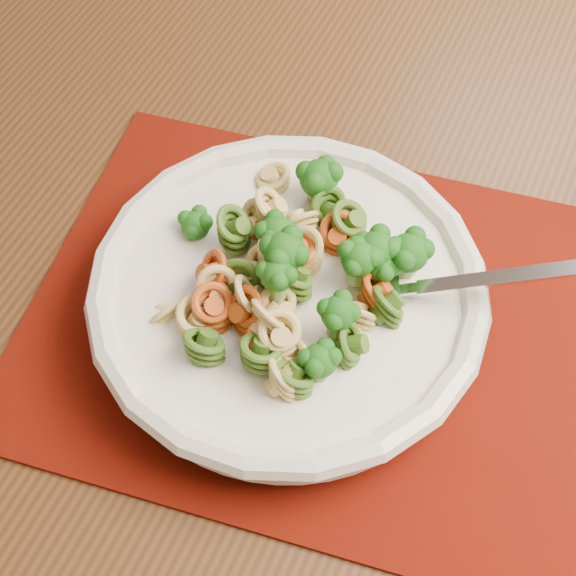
# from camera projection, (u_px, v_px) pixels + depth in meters

# --- Properties ---
(dining_table) EXTENTS (1.71, 1.31, 0.75)m
(dining_table) POSITION_uv_depth(u_px,v_px,m) (312.00, 222.00, 0.75)
(dining_table) COLOR #4D3115
(dining_table) RESTS_ON ground
(placemat) EXTENTS (0.44, 0.35, 0.00)m
(placemat) POSITION_uv_depth(u_px,v_px,m) (316.00, 320.00, 0.58)
(placemat) COLOR #610E04
(placemat) RESTS_ON dining_table
(pasta_bowl) EXTENTS (0.28, 0.28, 0.05)m
(pasta_bowl) POSITION_uv_depth(u_px,v_px,m) (288.00, 295.00, 0.56)
(pasta_bowl) COLOR silver
(pasta_bowl) RESTS_ON placemat
(pasta_broccoli_heap) EXTENTS (0.23, 0.23, 0.06)m
(pasta_broccoli_heap) POSITION_uv_depth(u_px,v_px,m) (288.00, 283.00, 0.54)
(pasta_broccoli_heap) COLOR #E3BD70
(pasta_broccoli_heap) RESTS_ON pasta_bowl
(fork) EXTENTS (0.18, 0.05, 0.08)m
(fork) POSITION_uv_depth(u_px,v_px,m) (381.00, 293.00, 0.54)
(fork) COLOR silver
(fork) RESTS_ON pasta_bowl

